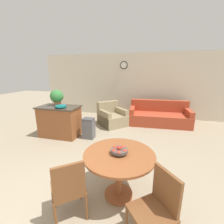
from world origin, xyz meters
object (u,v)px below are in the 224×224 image
(fruit_bowl, at_px, (119,150))
(trash_bin, at_px, (89,128))
(dining_chair_near_left, at_px, (69,187))
(potted_plant, at_px, (57,97))
(dining_chair_near_right, at_px, (157,206))
(armchair, at_px, (112,117))
(teal_bowl, at_px, (61,106))
(couch, at_px, (159,116))
(kitchen_island, at_px, (60,121))
(dining_table, at_px, (119,163))

(fruit_bowl, bearing_deg, trash_bin, 124.95)
(dining_chair_near_left, distance_m, potted_plant, 3.18)
(dining_chair_near_right, distance_m, trash_bin, 3.08)
(dining_chair_near_right, xyz_separation_m, armchair, (-1.51, 3.76, -0.20))
(dining_chair_near_left, height_order, dining_chair_near_right, same)
(teal_bowl, relative_size, potted_plant, 0.65)
(dining_chair_near_right, distance_m, couch, 4.33)
(kitchen_island, bearing_deg, potted_plant, 132.79)
(dining_chair_near_left, relative_size, kitchen_island, 0.74)
(dining_table, xyz_separation_m, teal_bowl, (-2.07, 1.70, 0.40))
(dining_chair_near_left, bearing_deg, dining_table, 5.50)
(dining_chair_near_left, height_order, potted_plant, potted_plant)
(teal_bowl, bearing_deg, trash_bin, 14.65)
(potted_plant, distance_m, armchair, 2.08)
(dining_chair_near_left, height_order, teal_bowl, teal_bowl)
(dining_chair_near_right, distance_m, teal_bowl, 3.48)
(fruit_bowl, height_order, trash_bin, fruit_bowl)
(dining_chair_near_left, distance_m, trash_bin, 2.57)
(kitchen_island, distance_m, teal_bowl, 0.56)
(couch, xyz_separation_m, armchair, (-1.71, -0.56, -0.01))
(couch, bearing_deg, fruit_bowl, -104.29)
(dining_chair_near_right, distance_m, kitchen_island, 3.67)
(dining_table, bearing_deg, dining_chair_near_left, -135.11)
(fruit_bowl, height_order, couch, fruit_bowl)
(dining_chair_near_left, bearing_deg, couch, 33.94)
(dining_chair_near_left, xyz_separation_m, potted_plant, (-1.82, 2.52, 0.70))
(dining_table, height_order, fruit_bowl, fruit_bowl)
(dining_table, bearing_deg, fruit_bowl, -110.07)
(dining_chair_near_right, xyz_separation_m, potted_plant, (-2.91, 2.52, 0.70))
(teal_bowl, height_order, couch, teal_bowl)
(dining_table, relative_size, dining_chair_near_left, 1.20)
(fruit_bowl, relative_size, teal_bowl, 0.82)
(dining_chair_near_right, height_order, couch, dining_chair_near_right)
(teal_bowl, bearing_deg, dining_chair_near_left, -55.86)
(kitchen_island, distance_m, couch, 3.56)
(dining_chair_near_left, height_order, armchair, dining_chair_near_left)
(fruit_bowl, distance_m, teal_bowl, 2.68)
(dining_chair_near_left, bearing_deg, potted_plant, 86.40)
(kitchen_island, bearing_deg, dining_table, -39.45)
(dining_table, xyz_separation_m, dining_chair_near_right, (0.54, -0.55, -0.09))
(dining_chair_near_right, distance_m, fruit_bowl, 0.83)
(kitchen_island, height_order, potted_plant, potted_plant)
(fruit_bowl, height_order, teal_bowl, teal_bowl)
(kitchen_island, relative_size, armchair, 0.96)
(potted_plant, height_order, armchair, potted_plant)
(teal_bowl, xyz_separation_m, potted_plant, (-0.29, 0.28, 0.22))
(teal_bowl, relative_size, couch, 0.14)
(dining_chair_near_left, relative_size, potted_plant, 1.87)
(kitchen_island, bearing_deg, trash_bin, 2.96)
(dining_table, height_order, trash_bin, dining_table)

